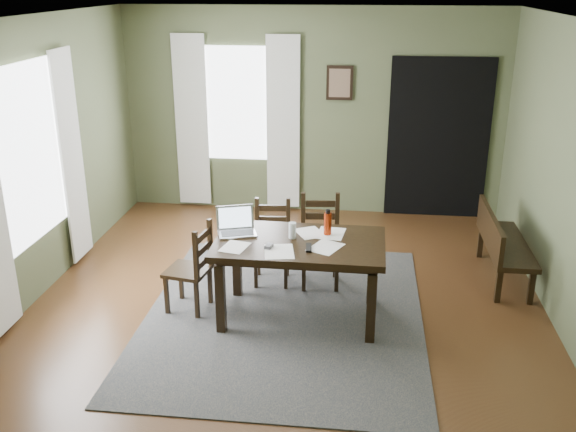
# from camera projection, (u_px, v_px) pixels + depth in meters

# --- Properties ---
(ground) EXTENTS (5.00, 6.00, 0.01)m
(ground) POSITION_uv_depth(u_px,v_px,m) (284.00, 316.00, 6.12)
(ground) COLOR #492C16
(room_shell) EXTENTS (5.02, 6.02, 2.71)m
(room_shell) POSITION_uv_depth(u_px,v_px,m) (284.00, 130.00, 5.48)
(room_shell) COLOR #535D3C
(room_shell) RESTS_ON ground
(rug) EXTENTS (2.60, 3.20, 0.01)m
(rug) POSITION_uv_depth(u_px,v_px,m) (284.00, 315.00, 6.12)
(rug) COLOR #383838
(rug) RESTS_ON ground
(dining_table) EXTENTS (1.55, 0.94, 0.77)m
(dining_table) POSITION_uv_depth(u_px,v_px,m) (300.00, 251.00, 5.85)
(dining_table) COLOR black
(dining_table) RESTS_ON rug
(chair_end) EXTENTS (0.45, 0.45, 0.88)m
(chair_end) POSITION_uv_depth(u_px,v_px,m) (192.00, 269.00, 6.07)
(chair_end) COLOR black
(chair_end) RESTS_ON rug
(chair_back_left) EXTENTS (0.41, 0.41, 0.87)m
(chair_back_left) POSITION_uv_depth(u_px,v_px,m) (272.00, 243.00, 6.67)
(chair_back_left) COLOR black
(chair_back_left) RESTS_ON rug
(chair_back_right) EXTENTS (0.45, 0.45, 0.94)m
(chair_back_right) POSITION_uv_depth(u_px,v_px,m) (320.00, 242.00, 6.61)
(chair_back_right) COLOR black
(chair_back_right) RESTS_ON rug
(bench) EXTENTS (0.41, 1.29, 0.73)m
(bench) POSITION_uv_depth(u_px,v_px,m) (500.00, 241.00, 6.72)
(bench) COLOR black
(bench) RESTS_ON ground
(laptop) EXTENTS (0.42, 0.37, 0.24)m
(laptop) POSITION_uv_depth(u_px,v_px,m) (236.00, 226.00, 5.99)
(laptop) COLOR #B7B7BC
(laptop) RESTS_ON dining_table
(computer_mouse) EXTENTS (0.07, 0.10, 0.03)m
(computer_mouse) POSITION_uv_depth(u_px,v_px,m) (269.00, 246.00, 5.66)
(computer_mouse) COLOR #3F3F42
(computer_mouse) RESTS_ON dining_table
(tv_remote) EXTENTS (0.06, 0.18, 0.02)m
(tv_remote) POSITION_uv_depth(u_px,v_px,m) (309.00, 248.00, 5.65)
(tv_remote) COLOR black
(tv_remote) RESTS_ON dining_table
(drinking_glass) EXTENTS (0.09, 0.09, 0.15)m
(drinking_glass) POSITION_uv_depth(u_px,v_px,m) (292.00, 230.00, 5.85)
(drinking_glass) COLOR silver
(drinking_glass) RESTS_ON dining_table
(water_bottle) EXTENTS (0.09, 0.09, 0.25)m
(water_bottle) POSITION_uv_depth(u_px,v_px,m) (328.00, 223.00, 5.92)
(water_bottle) COLOR #9C280C
(water_bottle) RESTS_ON dining_table
(paper_a) EXTENTS (0.27, 0.31, 0.00)m
(paper_a) POSITION_uv_depth(u_px,v_px,m) (235.00, 247.00, 5.68)
(paper_a) COLOR white
(paper_a) RESTS_ON dining_table
(paper_b) EXTENTS (0.35, 0.38, 0.00)m
(paper_b) POSITION_uv_depth(u_px,v_px,m) (326.00, 247.00, 5.67)
(paper_b) COLOR white
(paper_b) RESTS_ON dining_table
(paper_c) EXTENTS (0.33, 0.36, 0.00)m
(paper_c) POSITION_uv_depth(u_px,v_px,m) (310.00, 233.00, 5.99)
(paper_c) COLOR white
(paper_c) RESTS_ON dining_table
(paper_d) EXTENTS (0.28, 0.34, 0.00)m
(paper_d) POSITION_uv_depth(u_px,v_px,m) (331.00, 233.00, 5.98)
(paper_d) COLOR white
(paper_d) RESTS_ON dining_table
(paper_e) EXTENTS (0.31, 0.37, 0.00)m
(paper_e) POSITION_uv_depth(u_px,v_px,m) (279.00, 252.00, 5.58)
(paper_e) COLOR white
(paper_e) RESTS_ON dining_table
(window_left) EXTENTS (0.01, 1.30, 1.70)m
(window_left) POSITION_uv_depth(u_px,v_px,m) (28.00, 155.00, 6.07)
(window_left) COLOR white
(window_left) RESTS_ON ground
(window_back) EXTENTS (1.00, 0.01, 1.50)m
(window_back) POSITION_uv_depth(u_px,v_px,m) (237.00, 104.00, 8.48)
(window_back) COLOR white
(window_back) RESTS_ON ground
(curtain_left_far) EXTENTS (0.03, 0.48, 2.30)m
(curtain_left_far) POSITION_uv_depth(u_px,v_px,m) (72.00, 157.00, 6.92)
(curtain_left_far) COLOR silver
(curtain_left_far) RESTS_ON ground
(curtain_back_left) EXTENTS (0.44, 0.03, 2.30)m
(curtain_back_left) POSITION_uv_depth(u_px,v_px,m) (192.00, 122.00, 8.61)
(curtain_back_left) COLOR silver
(curtain_back_left) RESTS_ON ground
(curtain_back_right) EXTENTS (0.44, 0.03, 2.30)m
(curtain_back_right) POSITION_uv_depth(u_px,v_px,m) (283.00, 124.00, 8.47)
(curtain_back_right) COLOR silver
(curtain_back_right) RESTS_ON ground
(framed_picture) EXTENTS (0.34, 0.03, 0.44)m
(framed_picture) POSITION_uv_depth(u_px,v_px,m) (340.00, 83.00, 8.22)
(framed_picture) COLOR black
(framed_picture) RESTS_ON ground
(doorway_back) EXTENTS (1.30, 0.03, 2.10)m
(doorway_back) POSITION_uv_depth(u_px,v_px,m) (438.00, 139.00, 8.33)
(doorway_back) COLOR black
(doorway_back) RESTS_ON ground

